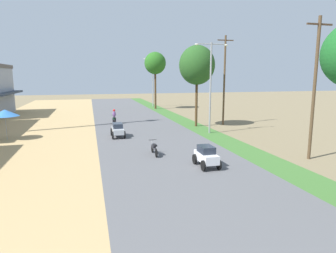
# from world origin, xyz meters

# --- Properties ---
(vendor_umbrella) EXTENTS (2.20, 2.20, 2.52)m
(vendor_umbrella) POSITION_xyz_m (-11.73, 26.36, 2.31)
(vendor_umbrella) COLOR #99999E
(vendor_umbrella) RESTS_ON dirt_shoulder
(median_tree_second) EXTENTS (3.68, 3.68, 8.38)m
(median_tree_second) POSITION_xyz_m (5.89, 28.63, 6.40)
(median_tree_second) COLOR #4C351E
(median_tree_second) RESTS_ON median_strip
(median_tree_third) EXTENTS (3.40, 3.40, 9.04)m
(median_tree_third) POSITION_xyz_m (5.41, 46.34, 7.29)
(median_tree_third) COLOR #4C351E
(median_tree_third) RESTS_ON median_strip
(streetlamp_near) EXTENTS (3.16, 0.20, 8.22)m
(streetlamp_near) POSITION_xyz_m (5.80, 24.79, 4.77)
(streetlamp_near) COLOR gray
(streetlamp_near) RESTS_ON median_strip
(streetlamp_mid) EXTENTS (3.16, 0.20, 8.37)m
(streetlamp_mid) POSITION_xyz_m (5.80, 50.17, 4.85)
(streetlamp_mid) COLOR gray
(streetlamp_mid) RESTS_ON median_strip
(utility_pole_near) EXTENTS (1.80, 0.20, 8.89)m
(utility_pole_near) POSITION_xyz_m (8.68, 15.11, 4.63)
(utility_pole_near) COLOR brown
(utility_pole_near) RESTS_ON ground
(utility_pole_far) EXTENTS (1.80, 0.20, 9.52)m
(utility_pole_far) POSITION_xyz_m (9.16, 28.97, 4.95)
(utility_pole_far) COLOR brown
(utility_pole_far) RESTS_ON ground
(car_hatchback_white) EXTENTS (1.04, 2.00, 1.23)m
(car_hatchback_white) POSITION_xyz_m (1.50, 15.02, 0.75)
(car_hatchback_white) COLOR silver
(car_hatchback_white) RESTS_ON road_strip
(car_sedan_silver) EXTENTS (1.10, 2.26, 1.19)m
(car_sedan_silver) POSITION_xyz_m (-2.68, 25.01, 0.74)
(car_sedan_silver) COLOR #B7BCC1
(car_sedan_silver) RESTS_ON road_strip
(motorbike_ahead_third) EXTENTS (0.54, 1.80, 0.94)m
(motorbike_ahead_third) POSITION_xyz_m (-0.87, 18.40, 0.57)
(motorbike_ahead_third) COLOR black
(motorbike_ahead_third) RESTS_ON road_strip
(motorbike_ahead_fourth) EXTENTS (0.54, 1.80, 1.66)m
(motorbike_ahead_fourth) POSITION_xyz_m (-2.39, 32.20, 0.86)
(motorbike_ahead_fourth) COLOR black
(motorbike_ahead_fourth) RESTS_ON road_strip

